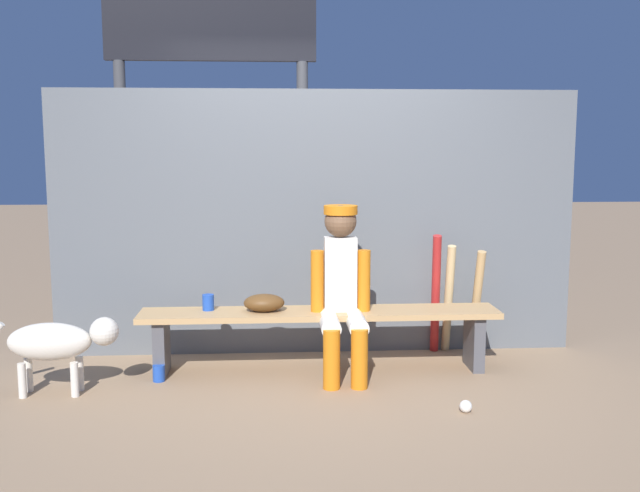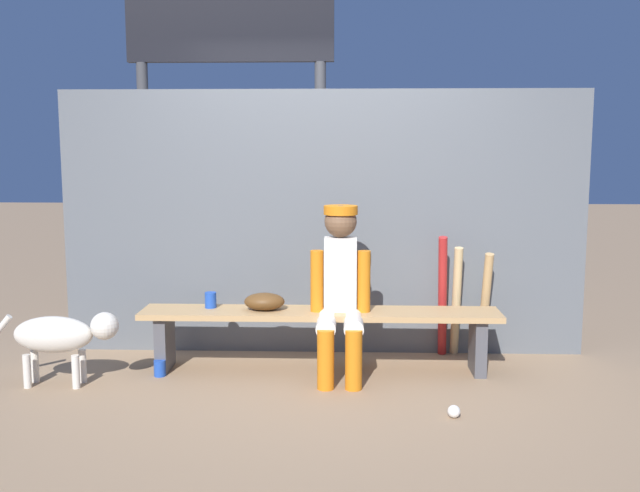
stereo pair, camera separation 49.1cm
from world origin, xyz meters
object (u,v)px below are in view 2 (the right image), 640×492
Objects in this scene: baseball at (454,411)px; bat_aluminum_red at (442,297)px; cup_on_ground at (160,368)px; scoreboard at (238,59)px; player_seated at (340,286)px; bat_wood_tan at (485,305)px; cup_on_bench at (211,300)px; dog at (62,335)px; bat_wood_natural at (456,301)px; baseball_glove at (264,302)px; dugout_bench at (320,323)px.

bat_aluminum_red is at bearing 86.11° from baseball.
scoreboard reaches higher than cup_on_ground.
player_seated is 1.16m from baseball.
bat_wood_tan is at bearing -31.45° from scoreboard.
bat_aluminum_red is 1.68m from cup_on_bench.
baseball is at bearing -30.12° from cup_on_bench.
dog is at bearing -165.93° from bat_wood_tan.
bat_wood_natural is (0.11, 0.04, -0.04)m from bat_aluminum_red.
cup_on_ground is at bearing -167.34° from baseball_glove.
baseball_glove is (-0.52, 0.11, -0.13)m from player_seated.
bat_wood_tan is 7.32× the size of cup_on_bench.
baseball_glove is 1.34m from dog.
cup_on_ground is (-2.08, -0.54, -0.36)m from bat_wood_natural.
scoreboard reaches higher than baseball.
scoreboard is at bearing 116.49° from dugout_bench.
bat_wood_tan reaches higher than cup_on_ground.
scoreboard reaches higher than dog.
player_seated reaches higher than cup_on_ground.
bat_wood_tan reaches higher than dog.
cup_on_ground is (-0.70, -0.16, -0.43)m from baseball_glove.
baseball_glove is 2.55× the size of cup_on_bench.
player_seated reaches higher than cup_on_bench.
baseball is (-0.19, -1.24, -0.38)m from bat_wood_natural.
bat_aluminum_red is at bearing -178.68° from bat_wood_tan.
player_seated is 1.38× the size of bat_wood_natural.
dog is at bearing -167.58° from dugout_bench.
scoreboard is (-1.66, 1.22, 1.85)m from bat_aluminum_red.
bat_aluminum_red is at bearing -36.16° from scoreboard.
scoreboard is at bearing 65.20° from dog.
bat_wood_tan is (0.20, -0.04, -0.02)m from bat_wood_natural.
dog is at bearing -160.14° from cup_on_ground.
bat_wood_natural is at bearing 30.03° from player_seated.
baseball is 2.54m from dog.
baseball_glove reaches higher than cup_on_ground.
baseball_glove is at bearing 180.00° from dugout_bench.
baseball is 0.09× the size of dog.
dugout_bench is 0.41m from baseball_glove.
baseball is (-0.08, -1.20, -0.42)m from bat_aluminum_red.
dog is (-1.28, -0.37, -0.15)m from baseball_glove.
baseball is at bearing -20.20° from cup_on_ground.
player_seated reaches higher than bat_wood_natural.
player_seated is at bearing -61.17° from scoreboard.
cup_on_bench reaches higher than baseball.
bat_aluminum_red reaches higher than dugout_bench.
baseball is at bearing -11.14° from dog.
baseball_glove reaches higher than cup_on_bench.
bat_wood_natural is 11.33× the size of baseball.
bat_wood_tan reaches higher than baseball_glove.
player_seated is at bearing -149.97° from bat_wood_natural.
bat_wood_natural reaches higher than cup_on_bench.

